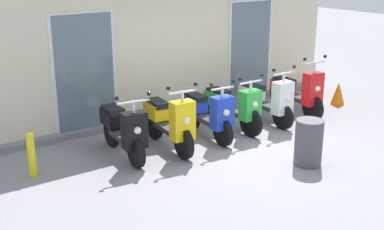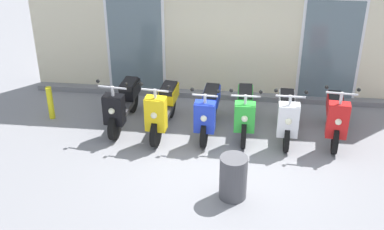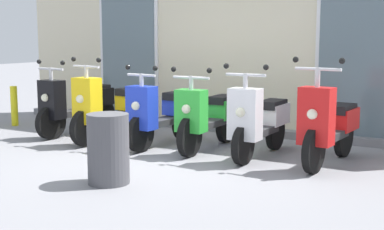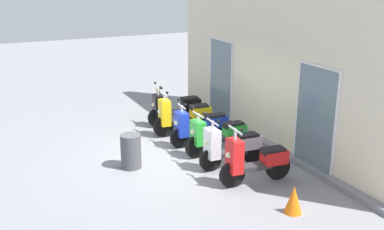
# 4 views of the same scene
# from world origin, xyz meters

# --- Properties ---
(ground_plane) EXTENTS (40.00, 40.00, 0.00)m
(ground_plane) POSITION_xyz_m (0.00, 0.00, 0.00)
(ground_plane) COLOR gray
(storefront_facade) EXTENTS (8.59, 0.50, 3.75)m
(storefront_facade) POSITION_xyz_m (-0.00, 2.56, 1.81)
(storefront_facade) COLOR beige
(storefront_facade) RESTS_ON ground_plane
(scooter_black) EXTENTS (0.61, 1.61, 1.21)m
(scooter_black) POSITION_xyz_m (-2.05, 0.96, 0.48)
(scooter_black) COLOR black
(scooter_black) RESTS_ON ground_plane
(scooter_yellow) EXTENTS (0.57, 1.67, 1.28)m
(scooter_yellow) POSITION_xyz_m (-1.23, 0.81, 0.51)
(scooter_yellow) COLOR black
(scooter_yellow) RESTS_ON ground_plane
(scooter_blue) EXTENTS (0.54, 1.57, 1.19)m
(scooter_blue) POSITION_xyz_m (-0.35, 0.87, 0.49)
(scooter_blue) COLOR black
(scooter_blue) RESTS_ON ground_plane
(scooter_green) EXTENTS (0.60, 1.65, 1.18)m
(scooter_green) POSITION_xyz_m (0.35, 0.98, 0.47)
(scooter_green) COLOR black
(scooter_green) RESTS_ON ground_plane
(scooter_white) EXTENTS (0.60, 1.55, 1.24)m
(scooter_white) POSITION_xyz_m (1.15, 0.87, 0.49)
(scooter_white) COLOR black
(scooter_white) RESTS_ON ground_plane
(scooter_red) EXTENTS (0.62, 1.59, 1.34)m
(scooter_red) POSITION_xyz_m (2.06, 0.89, 0.50)
(scooter_red) COLOR black
(scooter_red) RESTS_ON ground_plane
(trash_bin) EXTENTS (0.45, 0.45, 0.76)m
(trash_bin) POSITION_xyz_m (0.22, -1.09, 0.38)
(trash_bin) COLOR #4C4C51
(trash_bin) RESTS_ON ground_plane
(curb_bollard) EXTENTS (0.12, 0.12, 0.70)m
(curb_bollard) POSITION_xyz_m (-3.57, 1.07, 0.35)
(curb_bollard) COLOR yellow
(curb_bollard) RESTS_ON ground_plane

